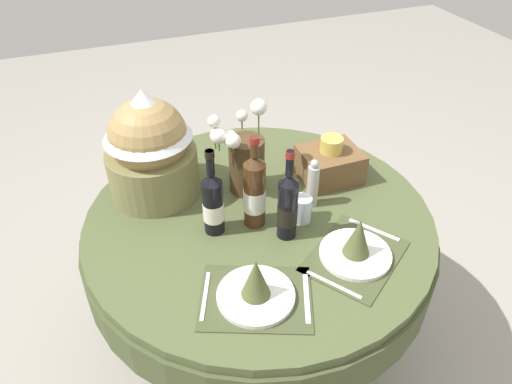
{
  "coord_description": "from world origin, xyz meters",
  "views": [
    {
      "loc": [
        -0.49,
        -1.26,
        1.88
      ],
      "look_at": [
        0.0,
        0.03,
        0.82
      ],
      "focal_mm": 33.45,
      "sensor_mm": 36.0,
      "label": 1
    }
  ],
  "objects_px": {
    "flower_vase": "(244,158)",
    "wine_bottle_centre": "(213,203)",
    "place_setting_right": "(357,246)",
    "dining_table": "(259,240)",
    "pepper_mill": "(313,184)",
    "tumbler_near_left": "(302,209)",
    "woven_basket_side_right": "(329,163)",
    "wine_bottle_right": "(255,191)",
    "gift_tub_back_left": "(149,142)",
    "wine_bottle_left": "(288,206)",
    "place_setting_left": "(256,288)"
  },
  "relations": [
    {
      "from": "tumbler_near_left",
      "to": "woven_basket_side_right",
      "type": "distance_m",
      "value": 0.3
    },
    {
      "from": "wine_bottle_right",
      "to": "tumbler_near_left",
      "type": "relative_size",
      "value": 3.58
    },
    {
      "from": "wine_bottle_right",
      "to": "pepper_mill",
      "type": "xyz_separation_m",
      "value": [
        0.24,
        0.02,
        -0.05
      ]
    },
    {
      "from": "flower_vase",
      "to": "woven_basket_side_right",
      "type": "relative_size",
      "value": 1.67
    },
    {
      "from": "wine_bottle_left",
      "to": "pepper_mill",
      "type": "distance_m",
      "value": 0.2
    },
    {
      "from": "dining_table",
      "to": "flower_vase",
      "type": "xyz_separation_m",
      "value": [
        0.0,
        0.16,
        0.28
      ]
    },
    {
      "from": "wine_bottle_right",
      "to": "gift_tub_back_left",
      "type": "distance_m",
      "value": 0.44
    },
    {
      "from": "place_setting_left",
      "to": "tumbler_near_left",
      "type": "bearing_deg",
      "value": 44.74
    },
    {
      "from": "wine_bottle_centre",
      "to": "wine_bottle_right",
      "type": "relative_size",
      "value": 0.93
    },
    {
      "from": "place_setting_left",
      "to": "pepper_mill",
      "type": "relative_size",
      "value": 2.06
    },
    {
      "from": "wine_bottle_left",
      "to": "pepper_mill",
      "type": "relative_size",
      "value": 1.74
    },
    {
      "from": "place_setting_right",
      "to": "flower_vase",
      "type": "relative_size",
      "value": 1.1
    },
    {
      "from": "flower_vase",
      "to": "woven_basket_side_right",
      "type": "xyz_separation_m",
      "value": [
        0.35,
        -0.04,
        -0.08
      ]
    },
    {
      "from": "gift_tub_back_left",
      "to": "tumbler_near_left",
      "type": "bearing_deg",
      "value": -38.0
    },
    {
      "from": "tumbler_near_left",
      "to": "pepper_mill",
      "type": "xyz_separation_m",
      "value": [
        0.07,
        0.07,
        0.04
      ]
    },
    {
      "from": "place_setting_left",
      "to": "wine_bottle_centre",
      "type": "height_order",
      "value": "wine_bottle_centre"
    },
    {
      "from": "dining_table",
      "to": "flower_vase",
      "type": "bearing_deg",
      "value": 89.3
    },
    {
      "from": "tumbler_near_left",
      "to": "gift_tub_back_left",
      "type": "distance_m",
      "value": 0.61
    },
    {
      "from": "wine_bottle_right",
      "to": "gift_tub_back_left",
      "type": "relative_size",
      "value": 0.83
    },
    {
      "from": "wine_bottle_left",
      "to": "tumbler_near_left",
      "type": "bearing_deg",
      "value": 32.46
    },
    {
      "from": "place_setting_left",
      "to": "woven_basket_side_right",
      "type": "height_order",
      "value": "woven_basket_side_right"
    },
    {
      "from": "place_setting_right",
      "to": "pepper_mill",
      "type": "distance_m",
      "value": 0.31
    },
    {
      "from": "place_setting_left",
      "to": "flower_vase",
      "type": "xyz_separation_m",
      "value": [
        0.15,
        0.53,
        0.1
      ]
    },
    {
      "from": "flower_vase",
      "to": "place_setting_left",
      "type": "bearing_deg",
      "value": -106.25
    },
    {
      "from": "wine_bottle_right",
      "to": "dining_table",
      "type": "bearing_deg",
      "value": 49.77
    },
    {
      "from": "place_setting_left",
      "to": "pepper_mill",
      "type": "distance_m",
      "value": 0.5
    },
    {
      "from": "flower_vase",
      "to": "gift_tub_back_left",
      "type": "distance_m",
      "value": 0.36
    },
    {
      "from": "dining_table",
      "to": "flower_vase",
      "type": "relative_size",
      "value": 3.38
    },
    {
      "from": "pepper_mill",
      "to": "gift_tub_back_left",
      "type": "distance_m",
      "value": 0.62
    },
    {
      "from": "flower_vase",
      "to": "place_setting_right",
      "type": "bearing_deg",
      "value": -65.47
    },
    {
      "from": "wine_bottle_right",
      "to": "gift_tub_back_left",
      "type": "bearing_deg",
      "value": 133.42
    },
    {
      "from": "wine_bottle_right",
      "to": "woven_basket_side_right",
      "type": "distance_m",
      "value": 0.42
    },
    {
      "from": "flower_vase",
      "to": "dining_table",
      "type": "bearing_deg",
      "value": -90.7
    },
    {
      "from": "woven_basket_side_right",
      "to": "gift_tub_back_left",
      "type": "bearing_deg",
      "value": 167.01
    },
    {
      "from": "wine_bottle_left",
      "to": "gift_tub_back_left",
      "type": "relative_size",
      "value": 0.8
    },
    {
      "from": "place_setting_left",
      "to": "gift_tub_back_left",
      "type": "distance_m",
      "value": 0.69
    },
    {
      "from": "flower_vase",
      "to": "pepper_mill",
      "type": "height_order",
      "value": "flower_vase"
    },
    {
      "from": "place_setting_left",
      "to": "wine_bottle_left",
      "type": "xyz_separation_m",
      "value": [
        0.2,
        0.23,
        0.08
      ]
    },
    {
      "from": "wine_bottle_left",
      "to": "pepper_mill",
      "type": "xyz_separation_m",
      "value": [
        0.16,
        0.12,
        -0.04
      ]
    },
    {
      "from": "flower_vase",
      "to": "wine_bottle_right",
      "type": "distance_m",
      "value": 0.2
    },
    {
      "from": "tumbler_near_left",
      "to": "woven_basket_side_right",
      "type": "xyz_separation_m",
      "value": [
        0.22,
        0.2,
        0.02
      ]
    },
    {
      "from": "wine_bottle_right",
      "to": "woven_basket_side_right",
      "type": "height_order",
      "value": "wine_bottle_right"
    },
    {
      "from": "place_setting_right",
      "to": "wine_bottle_centre",
      "type": "xyz_separation_m",
      "value": [
        -0.4,
        0.29,
        0.08
      ]
    },
    {
      "from": "flower_vase",
      "to": "wine_bottle_centre",
      "type": "bearing_deg",
      "value": -134.23
    },
    {
      "from": "dining_table",
      "to": "flower_vase",
      "type": "distance_m",
      "value": 0.32
    },
    {
      "from": "dining_table",
      "to": "gift_tub_back_left",
      "type": "distance_m",
      "value": 0.56
    },
    {
      "from": "dining_table",
      "to": "tumbler_near_left",
      "type": "distance_m",
      "value": 0.24
    },
    {
      "from": "wine_bottle_left",
      "to": "wine_bottle_centre",
      "type": "xyz_separation_m",
      "value": [
        -0.23,
        0.11,
        -0.01
      ]
    },
    {
      "from": "dining_table",
      "to": "pepper_mill",
      "type": "distance_m",
      "value": 0.31
    },
    {
      "from": "place_setting_right",
      "to": "wine_bottle_left",
      "type": "bearing_deg",
      "value": 133.35
    }
  ]
}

